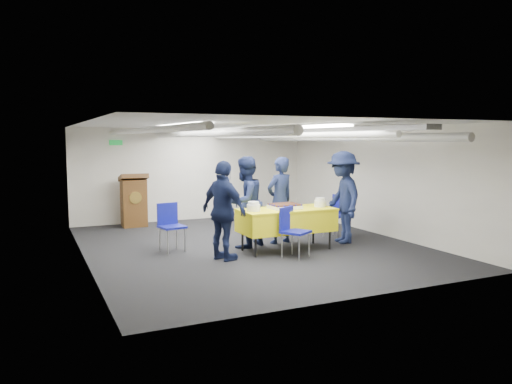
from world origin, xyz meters
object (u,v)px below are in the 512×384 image
(sailor_a, at_px, (280,200))
(sailor_c, at_px, (224,211))
(chair_right, at_px, (338,211))
(podium, at_px, (134,200))
(chair_near, at_px, (291,227))
(sailor_b, at_px, (245,202))
(sailor_d, at_px, (343,197))
(sheet_cake, at_px, (285,206))
(serving_table, at_px, (286,220))
(chair_left, at_px, (170,222))

(sailor_a, relative_size, sailor_c, 1.01)
(chair_right, relative_size, sailor_c, 0.52)
(podium, height_order, chair_near, podium)
(podium, xyz_separation_m, sailor_b, (1.47, -3.13, 0.24))
(sailor_a, bearing_deg, chair_right, 168.45)
(podium, bearing_deg, sailor_a, -54.04)
(sailor_b, height_order, sailor_d, sailor_d)
(chair_right, bearing_deg, chair_near, -145.49)
(chair_right, bearing_deg, sailor_d, -115.00)
(podium, distance_m, sailor_a, 3.81)
(sailor_c, bearing_deg, sailor_d, -104.20)
(sheet_cake, bearing_deg, serving_table, 5.00)
(serving_table, height_order, sailor_d, sailor_d)
(serving_table, relative_size, sailor_d, 0.97)
(sheet_cake, relative_size, podium, 0.44)
(chair_left, bearing_deg, chair_right, -2.72)
(podium, relative_size, sailor_c, 0.75)
(serving_table, height_order, chair_left, chair_left)
(sheet_cake, height_order, sailor_a, sailor_a)
(chair_right, xyz_separation_m, sailor_c, (-2.90, -0.92, 0.31))
(chair_right, distance_m, sailor_b, 2.19)
(chair_near, height_order, sailor_a, sailor_a)
(sailor_c, bearing_deg, podium, -11.54)
(serving_table, xyz_separation_m, chair_right, (1.58, 0.69, -0.03))
(podium, distance_m, sailor_c, 4.00)
(serving_table, relative_size, chair_right, 2.01)
(sailor_a, xyz_separation_m, sailor_b, (-0.76, -0.05, 0.01))
(sailor_b, bearing_deg, chair_left, -40.65)
(serving_table, xyz_separation_m, sailor_a, (0.18, 0.61, 0.29))
(sheet_cake, xyz_separation_m, sailor_a, (0.22, 0.61, 0.03))
(chair_left, bearing_deg, serving_table, -23.65)
(podium, distance_m, chair_left, 2.83)
(chair_near, xyz_separation_m, sailor_b, (-0.40, 1.08, 0.33))
(serving_table, height_order, sailor_c, sailor_c)
(sailor_c, bearing_deg, chair_near, -126.44)
(sailor_d, bearing_deg, chair_right, 167.38)
(sheet_cake, relative_size, chair_right, 0.63)
(chair_near, relative_size, sailor_b, 0.51)
(sailor_c, bearing_deg, sailor_a, -82.81)
(serving_table, xyz_separation_m, sheet_cake, (-0.04, -0.00, 0.26))
(serving_table, relative_size, sheet_cake, 3.20)
(sheet_cake, height_order, chair_right, chair_right)
(chair_right, xyz_separation_m, sailor_b, (-2.17, -0.13, 0.33))
(chair_near, distance_m, sailor_c, 1.21)
(sailor_c, bearing_deg, sheet_cake, -101.83)
(chair_left, relative_size, sailor_b, 0.51)
(sheet_cake, xyz_separation_m, sailor_d, (1.36, 0.14, 0.09))
(podium, height_order, chair_left, podium)
(podium, relative_size, sailor_a, 0.74)
(sailor_b, bearing_deg, chair_right, 155.29)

